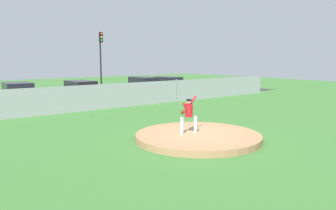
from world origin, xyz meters
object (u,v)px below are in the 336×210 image
Objects in this scene: pitcher_youth at (189,112)px; parked_car_silver at (18,95)px; baseball at (182,129)px; parked_car_champagne at (144,87)px; parked_car_white at (168,86)px; traffic_light_far at (101,53)px; parked_car_red at (81,92)px.

parked_car_silver is at bearing 102.02° from pitcher_youth.
parked_car_champagne reaches higher than baseball.
parked_car_white is 2.84m from parked_car_champagne.
parked_car_silver is at bearing 177.19° from parked_car_champagne.
parked_car_champagne is at bearing -63.92° from traffic_light_far.
parked_car_red is at bearing 84.68° from pitcher_youth.
pitcher_youth reaches higher than parked_car_red.
baseball is 14.15m from parked_car_silver.
parked_car_white is 6.93m from traffic_light_far.
parked_car_silver reaches higher than parked_car_red.
traffic_light_far is (4.91, 17.34, 3.56)m from baseball.
pitcher_youth is 17.33m from parked_car_white.
baseball is at bearing -117.58° from parked_car_champagne.
parked_car_red is (1.03, 13.16, 0.51)m from baseball.
parked_car_silver is (-4.37, 0.59, 0.01)m from parked_car_red.
pitcher_youth is 15.69m from parked_car_champagne.
traffic_light_far is (3.88, 4.18, 3.05)m from parked_car_red.
baseball is at bearing 69.80° from pitcher_youth.
parked_car_champagne is (5.89, 0.08, 0.04)m from parked_car_red.
parked_car_silver is at bearing 172.37° from parked_car_red.
pitcher_youth is 13.93m from parked_car_red.
parked_car_red is at bearing -178.20° from parked_car_white.
parked_car_silver reaches higher than baseball.
parked_car_red is at bearing -132.85° from traffic_light_far.
baseball is 13.21m from parked_car_red.
parked_car_champagne reaches higher than parked_car_white.
parked_car_champagne is at bearing -176.12° from parked_car_white.
baseball is 0.02× the size of parked_car_silver.
traffic_light_far reaches higher than pitcher_youth.
traffic_light_far is at bearing 23.56° from parked_car_silver.
parked_car_red reaches higher than baseball.
baseball is at bearing -76.36° from parked_car_silver.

